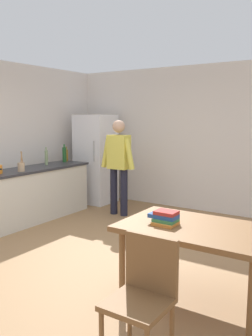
{
  "coord_description": "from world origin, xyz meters",
  "views": [
    {
      "loc": [
        2.6,
        -3.32,
        1.76
      ],
      "look_at": [
        -0.44,
        1.31,
        0.96
      ],
      "focal_mm": 38.08,
      "sensor_mm": 36.0,
      "label": 1
    }
  ],
  "objects": [
    {
      "name": "ground_plane",
      "position": [
        0.0,
        0.0,
        0.0
      ],
      "size": [
        14.0,
        14.0,
        0.0
      ],
      "primitive_type": "plane",
      "color": "#936D47"
    },
    {
      "name": "wall_back",
      "position": [
        0.0,
        3.0,
        1.35
      ],
      "size": [
        6.4,
        0.12,
        2.7
      ],
      "primitive_type": "cube",
      "color": "silver",
      "rests_on": "ground_plane"
    },
    {
      "name": "kitchen_counter",
      "position": [
        -2.0,
        0.8,
        0.45
      ],
      "size": [
        0.64,
        2.2,
        0.9
      ],
      "color": "beige",
      "rests_on": "ground_plane"
    },
    {
      "name": "refrigerator",
      "position": [
        -1.9,
        2.4,
        0.9
      ],
      "size": [
        0.7,
        0.67,
        1.8
      ],
      "color": "white",
      "rests_on": "ground_plane"
    },
    {
      "name": "person",
      "position": [
        -0.95,
        1.85,
        0.98
      ],
      "size": [
        0.7,
        0.22,
        1.7
      ],
      "color": "#1E1E2D",
      "rests_on": "ground_plane"
    },
    {
      "name": "dining_table",
      "position": [
        1.4,
        -0.3,
        0.67
      ],
      "size": [
        1.4,
        0.9,
        0.75
      ],
      "color": "brown",
      "rests_on": "ground_plane"
    },
    {
      "name": "chair",
      "position": [
        1.4,
        -1.27,
        0.53
      ],
      "size": [
        0.42,
        0.42,
        0.91
      ],
      "rotation": [
        0.0,
        0.0,
        -0.17
      ],
      "color": "brown",
      "rests_on": "ground_plane"
    },
    {
      "name": "utensil_jar",
      "position": [
        -1.84,
        0.42,
        0.98
      ],
      "size": [
        0.11,
        0.11,
        0.32
      ],
      "color": "tan",
      "rests_on": "kitchen_counter"
    },
    {
      "name": "bottle_oil_amber",
      "position": [
        -2.18,
        1.82,
        1.02
      ],
      "size": [
        0.06,
        0.06,
        0.28
      ],
      "color": "#996619",
      "rests_on": "kitchen_counter"
    },
    {
      "name": "bottle_wine_green",
      "position": [
        -2.1,
        1.68,
        1.05
      ],
      "size": [
        0.08,
        0.08,
        0.34
      ],
      "color": "#1E5123",
      "rests_on": "kitchen_counter"
    },
    {
      "name": "bottle_vinegar_tall",
      "position": [
        -2.07,
        1.19,
        1.04
      ],
      "size": [
        0.06,
        0.06,
        0.32
      ],
      "color": "gray",
      "rests_on": "kitchen_counter"
    },
    {
      "name": "book_stack",
      "position": [
        1.12,
        -0.4,
        0.81
      ],
      "size": [
        0.27,
        0.2,
        0.13
      ],
      "color": "orange",
      "rests_on": "dining_table"
    }
  ]
}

